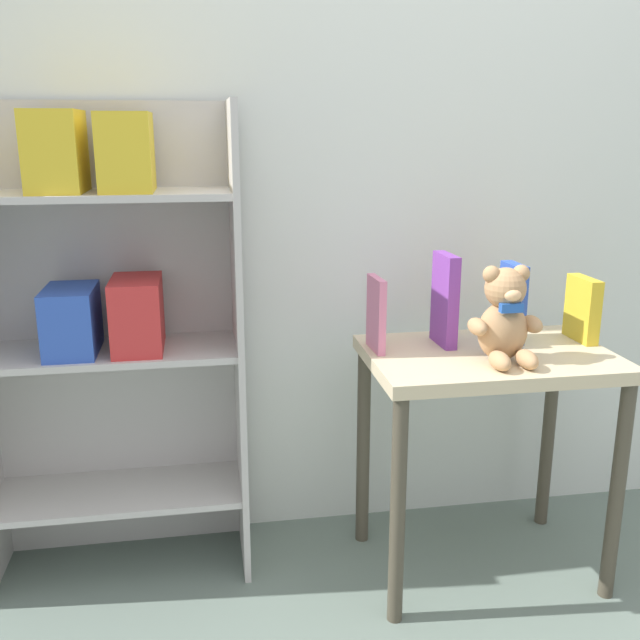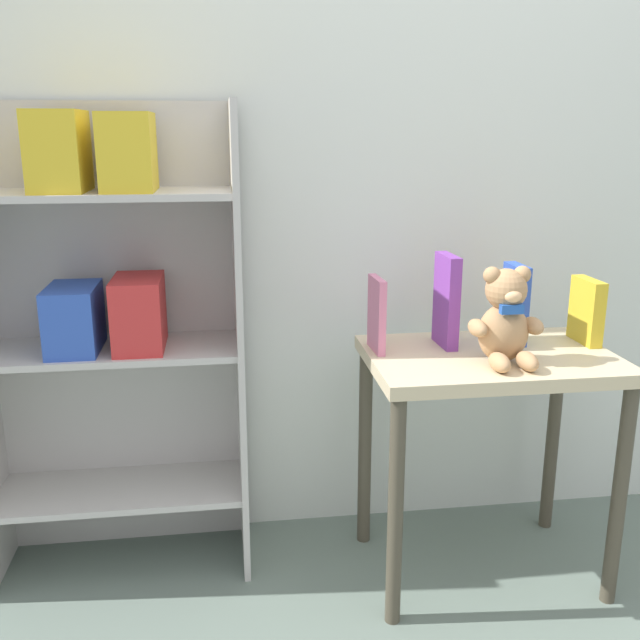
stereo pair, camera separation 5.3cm
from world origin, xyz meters
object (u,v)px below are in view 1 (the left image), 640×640
book_standing_pink (376,314)px  book_standing_yellow (582,309)px  display_table (487,389)px  teddy_bear (505,318)px  book_standing_blue (512,303)px  bookshelf_side (107,311)px  book_standing_purple (445,300)px

book_standing_pink → book_standing_yellow: 0.60m
display_table → book_standing_yellow: 0.37m
teddy_bear → book_standing_pink: (-0.30, 0.15, -0.01)m
book_standing_blue → book_standing_yellow: book_standing_blue is taller
book_standing_yellow → teddy_bear: bearing=-155.1°
book_standing_yellow → bookshelf_side: bearing=173.2°
book_standing_blue → book_standing_yellow: (0.20, -0.03, -0.02)m
book_standing_purple → book_standing_yellow: book_standing_purple is taller
teddy_bear → book_standing_yellow: bearing=25.6°
book_standing_pink → book_standing_yellow: size_ratio=1.11×
display_table → book_standing_purple: (-0.10, 0.09, 0.24)m
book_standing_yellow → book_standing_purple: bearing=175.6°
teddy_bear → book_standing_blue: (0.10, 0.17, -0.00)m
book_standing_blue → book_standing_pink: bearing=-177.6°
display_table → book_standing_yellow: size_ratio=3.64×
book_standing_pink → book_standing_blue: book_standing_blue is taller
book_standing_purple → book_standing_blue: size_ratio=1.15×
display_table → book_standing_blue: book_standing_blue is taller
book_standing_purple → book_standing_blue: (0.20, 0.00, -0.02)m
bookshelf_side → book_standing_blue: 1.13m
display_table → teddy_bear: teddy_bear is taller
teddy_bear → book_standing_purple: size_ratio=0.98×
book_standing_purple → display_table: bearing=-44.0°
bookshelf_side → teddy_bear: size_ratio=5.25×
bookshelf_side → book_standing_pink: 0.73m
book_standing_purple → book_standing_blue: 0.20m
display_table → book_standing_purple: bearing=137.9°
bookshelf_side → book_standing_yellow: size_ratio=7.25×
bookshelf_side → book_standing_yellow: 1.33m
book_standing_pink → book_standing_purple: 0.20m
bookshelf_side → teddy_bear: bookshelf_side is taller
display_table → teddy_bear: (0.00, -0.08, 0.22)m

